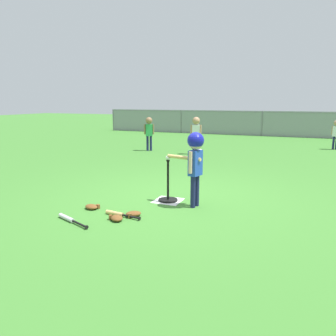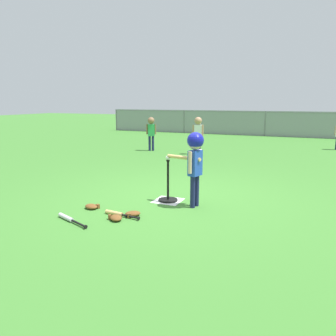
{
  "view_description": "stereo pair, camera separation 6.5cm",
  "coord_description": "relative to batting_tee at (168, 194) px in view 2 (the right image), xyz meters",
  "views": [
    {
      "loc": [
        1.94,
        -5.12,
        1.62
      ],
      "look_at": [
        -0.09,
        -0.23,
        0.55
      ],
      "focal_mm": 35.82,
      "sensor_mm": 36.0,
      "label": 1
    },
    {
      "loc": [
        2.0,
        -5.1,
        1.62
      ],
      "look_at": [
        -0.09,
        -0.23,
        0.55
      ],
      "focal_mm": 35.82,
      "sensor_mm": 36.0,
      "label": 2
    }
  ],
  "objects": [
    {
      "name": "ground_plane",
      "position": [
        0.09,
        0.23,
        -0.11
      ],
      "size": [
        60.0,
        60.0,
        0.0
      ],
      "primitive_type": "plane",
      "color": "#3D7A2D"
    },
    {
      "name": "home_plate",
      "position": [
        0.0,
        -0.0,
        -0.1
      ],
      "size": [
        0.44,
        0.44,
        0.01
      ],
      "primitive_type": "cube",
      "color": "white",
      "rests_on": "ground_plane"
    },
    {
      "name": "batting_tee",
      "position": [
        0.0,
        0.0,
        0.0
      ],
      "size": [
        0.32,
        0.32,
        0.68
      ],
      "color": "black",
      "rests_on": "ground_plane"
    },
    {
      "name": "baseball_on_tee",
      "position": [
        0.0,
        -0.0,
        0.61
      ],
      "size": [
        0.07,
        0.07,
        0.07
      ],
      "primitive_type": "sphere",
      "color": "white",
      "rests_on": "batting_tee"
    },
    {
      "name": "batter_child",
      "position": [
        0.49,
        -0.12,
        0.72
      ],
      "size": [
        0.63,
        0.32,
        1.16
      ],
      "color": "#191E4C",
      "rests_on": "ground_plane"
    },
    {
      "name": "fielder_deep_center",
      "position": [
        -2.71,
        4.95,
        0.6
      ],
      "size": [
        0.29,
        0.22,
        1.09
      ],
      "color": "#191E4C",
      "rests_on": "ground_plane"
    },
    {
      "name": "fielder_near_right",
      "position": [
        -1.08,
        4.82,
        0.62
      ],
      "size": [
        0.33,
        0.22,
        1.14
      ],
      "color": "#191E4C",
      "rests_on": "ground_plane"
    },
    {
      "name": "spare_bat_silver",
      "position": [
        -0.88,
        -1.4,
        -0.08
      ],
      "size": [
        0.65,
        0.3,
        0.06
      ],
      "color": "silver",
      "rests_on": "ground_plane"
    },
    {
      "name": "spare_bat_wood",
      "position": [
        -0.37,
        -0.96,
        -0.08
      ],
      "size": [
        0.59,
        0.13,
        0.06
      ],
      "color": "#DBB266",
      "rests_on": "ground_plane"
    },
    {
      "name": "glove_by_plate",
      "position": [
        -0.91,
        -0.84,
        -0.07
      ],
      "size": [
        0.26,
        0.22,
        0.07
      ],
      "color": "brown",
      "rests_on": "ground_plane"
    },
    {
      "name": "glove_near_bats",
      "position": [
        -0.17,
        -0.88,
        -0.07
      ],
      "size": [
        0.27,
        0.26,
        0.07
      ],
      "color": "brown",
      "rests_on": "ground_plane"
    },
    {
      "name": "glove_tossed_aside",
      "position": [
        -0.3,
        -1.13,
        -0.07
      ],
      "size": [
        0.27,
        0.27,
        0.07
      ],
      "color": "brown",
      "rests_on": "ground_plane"
    },
    {
      "name": "outfield_fence",
      "position": [
        0.09,
        11.2,
        0.51
      ],
      "size": [
        16.06,
        0.06,
        1.15
      ],
      "color": "slate",
      "rests_on": "ground_plane"
    }
  ]
}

